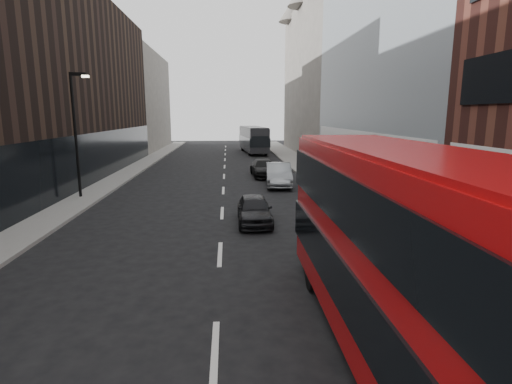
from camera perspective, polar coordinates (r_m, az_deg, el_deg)
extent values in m
cube|color=slate|center=(31.71, 9.08, 2.21)|extent=(3.00, 80.00, 0.15)
cube|color=slate|center=(31.99, -19.10, 1.82)|extent=(2.00, 80.00, 0.15)
cube|color=#9EA4A9|center=(29.22, 19.81, 20.54)|extent=(5.00, 22.00, 20.00)
cube|color=silver|center=(28.10, 14.33, 4.64)|extent=(0.35, 21.00, 3.80)
cube|color=#66615A|center=(50.92, 8.97, 15.57)|extent=(5.00, 24.00, 18.00)
cone|color=#66615A|center=(60.05, 5.37, 25.11)|extent=(4.00, 4.00, 3.00)
cube|color=black|center=(37.49, -23.10, 13.45)|extent=(5.00, 24.00, 14.00)
cube|color=#66615A|center=(58.74, -16.03, 12.22)|extent=(5.00, 20.00, 13.00)
cylinder|color=black|center=(25.07, -24.38, 7.29)|extent=(0.16, 0.16, 7.00)
cube|color=black|center=(25.00, -24.12, 15.13)|extent=(0.90, 0.15, 0.18)
cube|color=#FFF2CC|center=(24.86, -23.21, 14.94)|extent=(0.35, 0.22, 0.12)
cube|color=#B60B0D|center=(8.24, 20.26, -8.04)|extent=(2.47, 10.43, 3.78)
cube|color=black|center=(8.46, 19.98, -11.99)|extent=(2.59, 10.48, 1.04)
cube|color=black|center=(7.99, 20.73, -1.28)|extent=(2.59, 10.48, 1.04)
cube|color=black|center=(13.13, 11.04, -2.69)|extent=(2.01, 0.10, 1.32)
cube|color=#B60B0D|center=(7.85, 21.20, 5.36)|extent=(2.37, 10.01, 0.12)
cylinder|color=black|center=(11.54, 8.10, -11.45)|extent=(0.29, 0.95, 0.95)
cylinder|color=black|center=(12.11, 17.89, -10.79)|extent=(0.29, 0.95, 0.95)
cube|color=black|center=(51.21, -0.38, 7.61)|extent=(3.22, 10.29, 2.85)
cube|color=black|center=(51.22, -0.38, 7.40)|extent=(3.34, 10.35, 1.01)
cube|color=black|center=(46.20, 0.60, 7.18)|extent=(1.96, 0.26, 1.29)
cube|color=black|center=(56.24, -1.19, 7.87)|extent=(1.96, 0.26, 1.29)
cube|color=black|center=(51.15, -0.38, 9.24)|extent=(3.09, 9.88, 0.12)
cylinder|color=black|center=(54.37, -1.96, 6.39)|extent=(0.36, 0.94, 0.92)
cylinder|color=black|center=(54.66, 0.13, 6.42)|extent=(0.36, 0.94, 0.92)
cylinder|color=black|center=(47.97, -0.96, 5.78)|extent=(0.36, 0.94, 0.92)
cylinder|color=black|center=(48.30, 1.40, 5.81)|extent=(0.36, 0.94, 0.92)
imported|color=black|center=(18.05, -0.24, -2.49)|extent=(1.55, 3.79, 1.29)
imported|color=gray|center=(27.54, 3.23, 2.50)|extent=(2.02, 4.88, 1.57)
imported|color=black|center=(31.66, 1.11, 3.43)|extent=(2.11, 4.71, 1.34)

